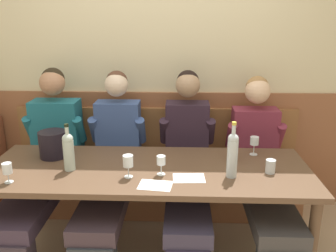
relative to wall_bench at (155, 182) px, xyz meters
name	(u,v)px	position (x,y,z in m)	size (l,w,h in m)	color
room_wall_back	(156,56)	(0.00, 0.26, 1.12)	(6.80, 0.08, 2.80)	beige
wood_wainscot_panel	(157,147)	(0.00, 0.21, 0.26)	(6.80, 0.03, 1.08)	brown
wall_bench	(155,182)	(0.00, 0.00, 0.00)	(2.59, 0.42, 0.94)	brown
dining_table	(148,177)	(0.00, -0.68, 0.37)	(2.29, 0.83, 0.73)	brown
person_center_right_seat	(45,157)	(-0.87, -0.34, 0.37)	(0.51, 1.27, 1.33)	#352B36
person_left_seat	(112,161)	(-0.32, -0.36, 0.35)	(0.49, 1.26, 1.31)	#2D3138
person_center_left_seat	(187,160)	(0.29, -0.35, 0.36)	(0.47, 1.26, 1.32)	#34293F
person_right_seat	(261,164)	(0.87, -0.36, 0.34)	(0.49, 1.26, 1.27)	#2C3538
ice_bucket	(53,144)	(-0.73, -0.51, 0.54)	(0.21, 0.21, 0.20)	black
wine_bottle_clear_water	(232,153)	(0.57, -0.81, 0.61)	(0.07, 0.07, 0.38)	silver
wine_bottle_amber_mid	(69,150)	(-0.54, -0.74, 0.59)	(0.08, 0.08, 0.33)	#B2C6BA
wine_glass_near_bucket	(128,162)	(-0.11, -0.84, 0.56)	(0.07, 0.07, 0.16)	silver
wine_glass_center_front	(232,148)	(0.61, -0.52, 0.54)	(0.07, 0.07, 0.14)	silver
wine_glass_mid_right	(161,161)	(0.10, -0.80, 0.54)	(0.06, 0.06, 0.14)	silver
wine_glass_center_rear	(7,170)	(-0.87, -0.95, 0.53)	(0.06, 0.06, 0.13)	silver
wine_glass_left_end	(254,142)	(0.80, -0.40, 0.55)	(0.07, 0.07, 0.14)	silver
water_tumbler_center	(270,166)	(0.85, -0.74, 0.49)	(0.07, 0.07, 0.09)	silver
tasting_sheet_left_guest	(189,178)	(0.29, -0.85, 0.45)	(0.21, 0.15, 0.00)	white
tasting_sheet_right_guest	(155,185)	(0.08, -0.96, 0.45)	(0.21, 0.15, 0.00)	white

